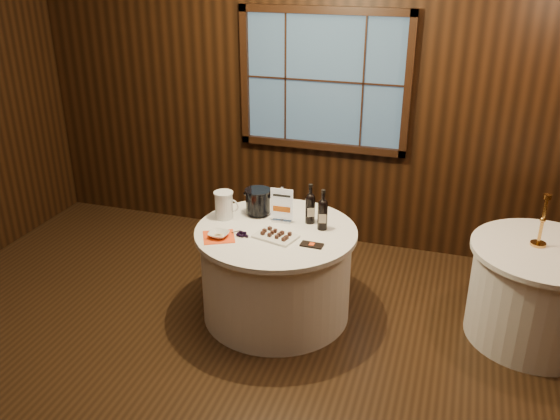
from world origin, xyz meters
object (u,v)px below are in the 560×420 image
(cracker_bowl, at_px, (219,234))
(port_bottle_left, at_px, (310,206))
(main_table, at_px, (276,272))
(chocolate_plate, at_px, (276,235))
(grape_bunch, at_px, (243,234))
(ice_bucket, at_px, (258,201))
(chocolate_box, at_px, (312,245))
(brass_candlestick, at_px, (541,227))
(sign_stand, at_px, (282,210))
(glass_pitcher, at_px, (224,205))
(port_bottle_right, at_px, (323,212))
(side_table, at_px, (538,293))

(cracker_bowl, bearing_deg, port_bottle_left, 37.90)
(main_table, relative_size, cracker_bowl, 8.33)
(cracker_bowl, bearing_deg, main_table, 34.03)
(main_table, xyz_separation_m, chocolate_plate, (0.04, -0.13, 0.40))
(main_table, height_order, grape_bunch, grape_bunch)
(ice_bucket, bearing_deg, chocolate_plate, -53.19)
(ice_bucket, bearing_deg, main_table, -45.19)
(chocolate_box, distance_m, brass_candlestick, 1.69)
(sign_stand, xyz_separation_m, port_bottle_left, (0.22, 0.05, 0.04))
(glass_pitcher, height_order, cracker_bowl, glass_pitcher)
(port_bottle_right, bearing_deg, chocolate_box, -103.10)
(chocolate_box, distance_m, glass_pitcher, 0.86)
(sign_stand, distance_m, chocolate_box, 0.49)
(side_table, distance_m, port_bottle_right, 1.75)
(port_bottle_left, xyz_separation_m, grape_bunch, (-0.43, -0.39, -0.12))
(sign_stand, bearing_deg, glass_pitcher, -172.26)
(chocolate_plate, relative_size, glass_pitcher, 1.58)
(port_bottle_left, bearing_deg, port_bottle_right, -58.74)
(side_table, distance_m, port_bottle_left, 1.86)
(chocolate_box, height_order, glass_pitcher, glass_pitcher)
(side_table, relative_size, ice_bucket, 4.89)
(glass_pitcher, xyz_separation_m, cracker_bowl, (0.09, -0.34, -0.09))
(side_table, height_order, brass_candlestick, brass_candlestick)
(main_table, relative_size, port_bottle_left, 3.88)
(chocolate_box, distance_m, grape_bunch, 0.55)
(sign_stand, relative_size, glass_pitcher, 1.31)
(sign_stand, bearing_deg, grape_bunch, -123.18)
(main_table, xyz_separation_m, brass_candlestick, (1.94, 0.34, 0.53))
(port_bottle_left, relative_size, cracker_bowl, 2.15)
(ice_bucket, bearing_deg, port_bottle_right, -10.56)
(glass_pitcher, bearing_deg, chocolate_plate, -20.29)
(side_table, xyz_separation_m, ice_bucket, (-2.23, -0.07, 0.50))
(ice_bucket, height_order, brass_candlestick, brass_candlestick)
(port_bottle_left, height_order, grape_bunch, port_bottle_left)
(port_bottle_left, relative_size, chocolate_box, 1.97)
(cracker_bowl, bearing_deg, side_table, 13.14)
(main_table, bearing_deg, chocolate_plate, -72.96)
(port_bottle_left, bearing_deg, ice_bucket, 152.52)
(port_bottle_right, bearing_deg, ice_bucket, 157.15)
(sign_stand, xyz_separation_m, brass_candlestick, (1.94, 0.18, 0.05))
(chocolate_plate, relative_size, brass_candlestick, 0.88)
(side_table, distance_m, chocolate_plate, 2.05)
(chocolate_box, relative_size, glass_pitcher, 0.74)
(chocolate_box, bearing_deg, main_table, 154.58)
(ice_bucket, relative_size, glass_pitcher, 0.97)
(port_bottle_left, bearing_deg, grape_bunch, -162.51)
(main_table, xyz_separation_m, glass_pitcher, (-0.47, 0.08, 0.50))
(main_table, height_order, port_bottle_left, port_bottle_left)
(port_bottle_left, bearing_deg, sign_stand, 167.72)
(side_table, relative_size, port_bottle_left, 3.27)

